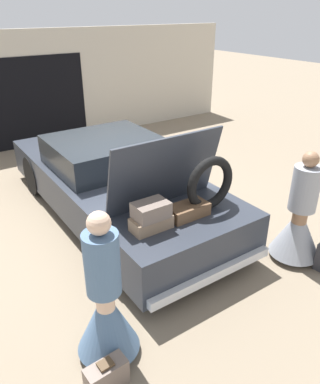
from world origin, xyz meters
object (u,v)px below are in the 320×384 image
at_px(person_left, 106,308).
at_px(person_right, 299,223).
at_px(car, 115,182).
at_px(suitcase_beside_left_person, 107,376).

distance_m(person_left, person_right, 2.97).
bearing_deg(car, person_left, -119.68).
xyz_separation_m(car, suitcase_beside_left_person, (-1.69, -2.96, -0.44)).
relative_size(car, person_right, 3.14).
bearing_deg(suitcase_beside_left_person, person_right, 6.38).
bearing_deg(person_left, suitcase_beside_left_person, -32.65).
bearing_deg(person_right, suitcase_beside_left_person, 108.37).
bearing_deg(person_right, car, 41.62).
bearing_deg(suitcase_beside_left_person, person_left, 59.96).
relative_size(person_left, suitcase_beside_left_person, 4.11).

